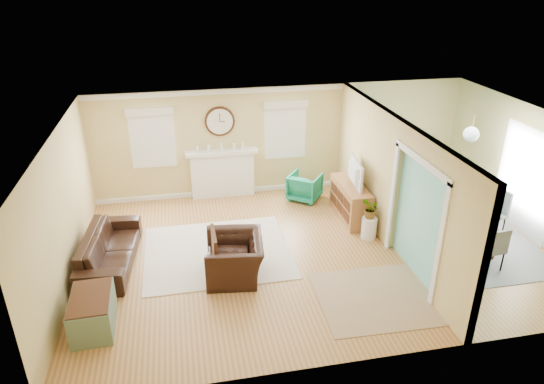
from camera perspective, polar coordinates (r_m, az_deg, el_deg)
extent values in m
plane|color=#8F5E36|center=(9.69, 5.03, -6.79)|extent=(9.00, 9.00, 0.00)
cube|color=tan|center=(11.78, 1.25, 6.20)|extent=(9.00, 0.02, 2.60)
cube|color=tan|center=(6.64, 12.65, -10.48)|extent=(9.00, 0.02, 2.60)
cube|color=tan|center=(8.99, -23.42, -2.16)|extent=(0.02, 6.00, 2.60)
cube|color=tan|center=(11.16, 28.11, 2.07)|extent=(0.02, 6.00, 2.60)
cube|color=white|center=(8.62, 5.67, 8.08)|extent=(9.00, 6.00, 0.02)
cube|color=tan|center=(10.77, 10.94, 3.91)|extent=(0.12, 3.20, 2.60)
cube|color=tan|center=(7.67, 21.59, -6.57)|extent=(0.12, 1.00, 2.60)
cube|color=tan|center=(8.29, 17.83, 4.84)|extent=(0.12, 1.80, 0.40)
cube|color=white|center=(9.48, 13.94, -0.69)|extent=(0.04, 0.12, 2.20)
cube|color=white|center=(8.09, 19.13, -6.09)|extent=(0.04, 0.12, 2.20)
cube|color=white|center=(8.33, 17.22, 3.52)|extent=(0.04, 1.92, 0.12)
cube|color=#74CDC6|center=(9.62, 14.34, 0.97)|extent=(0.02, 6.00, 2.60)
cube|color=white|center=(11.72, -5.84, 2.05)|extent=(1.50, 0.24, 1.10)
cube|color=white|center=(11.48, -5.95, 4.66)|extent=(1.70, 0.30, 0.08)
cube|color=black|center=(11.83, -5.88, 2.01)|extent=(0.85, 0.02, 0.75)
cube|color=gold|center=(11.76, -5.81, 1.45)|extent=(0.85, 0.02, 0.62)
cylinder|color=#402111|center=(11.37, -6.17, 8.27)|extent=(0.70, 0.06, 0.70)
cylinder|color=silver|center=(11.33, -6.15, 8.22)|extent=(0.60, 0.01, 0.60)
cube|color=black|center=(11.30, -6.17, 8.70)|extent=(0.02, 0.01, 0.20)
cube|color=black|center=(11.33, -5.85, 8.24)|extent=(0.12, 0.01, 0.02)
cube|color=white|center=(11.44, -13.89, 6.22)|extent=(0.90, 0.03, 1.30)
cube|color=white|center=(11.42, -13.89, 6.17)|extent=(1.00, 0.04, 1.40)
cube|color=silver|center=(11.20, -14.23, 9.16)|extent=(1.05, 0.10, 0.18)
cube|color=white|center=(11.70, 1.53, 7.35)|extent=(0.90, 0.03, 1.30)
cube|color=white|center=(11.67, 1.56, 7.30)|extent=(1.00, 0.04, 1.40)
cube|color=silver|center=(11.45, 1.64, 10.25)|extent=(1.05, 0.10, 0.18)
cube|color=white|center=(11.21, 27.79, 1.13)|extent=(0.03, 1.60, 2.10)
cube|color=white|center=(11.20, 27.67, 1.11)|extent=(0.03, 1.70, 2.20)
cylinder|color=gold|center=(9.93, 22.61, 7.65)|extent=(0.02, 0.02, 0.30)
sphere|color=white|center=(10.00, 22.38, 6.29)|extent=(0.30, 0.30, 0.30)
cube|color=silver|center=(9.64, -6.42, -6.99)|extent=(2.82, 2.44, 0.01)
cube|color=tan|center=(8.60, 12.67, -11.96)|extent=(2.18, 1.81, 0.01)
cube|color=slate|center=(10.74, 21.32, -5.16)|extent=(2.62, 3.28, 0.01)
imported|color=black|center=(9.57, -18.57, -6.35)|extent=(1.06, 2.27, 0.64)
imported|color=black|center=(8.75, -4.41, -7.71)|extent=(1.13, 1.25, 0.74)
imported|color=#006347|center=(11.58, 3.87, 0.63)|extent=(0.98, 0.99, 0.65)
cube|color=slate|center=(8.13, -20.34, -13.16)|extent=(0.64, 1.01, 0.55)
cube|color=#402111|center=(7.96, -20.65, -11.52)|extent=(0.61, 0.96, 0.02)
cube|color=#9B623A|center=(10.82, 9.20, -1.06)|extent=(0.48, 1.45, 0.80)
cube|color=#402111|center=(10.31, 8.78, -1.47)|extent=(0.01, 0.39, 0.22)
cube|color=#402111|center=(10.43, 8.68, -2.80)|extent=(0.01, 0.39, 0.22)
cube|color=#402111|center=(10.67, 8.01, -0.45)|extent=(0.01, 0.39, 0.22)
cube|color=#402111|center=(10.79, 7.92, -1.75)|extent=(0.01, 0.39, 0.22)
cube|color=#402111|center=(11.05, 7.29, 0.50)|extent=(0.01, 0.39, 0.22)
cube|color=#402111|center=(11.16, 7.22, -0.77)|extent=(0.01, 0.39, 0.22)
imported|color=black|center=(10.53, 9.35, 2.25)|extent=(0.23, 0.98, 0.56)
cylinder|color=white|center=(10.15, 11.34, -4.17)|extent=(0.31, 0.31, 0.46)
imported|color=#337F33|center=(9.95, 11.54, -1.97)|extent=(0.39, 0.43, 0.42)
imported|color=#402111|center=(10.61, 21.56, -3.81)|extent=(1.29, 1.84, 0.59)
cube|color=slate|center=(11.47, 18.92, -0.44)|extent=(0.49, 0.49, 0.05)
cube|color=slate|center=(11.38, 19.09, 0.65)|extent=(0.40, 0.15, 0.48)
cylinder|color=black|center=(11.77, 18.80, -0.99)|extent=(0.03, 0.03, 0.40)
cylinder|color=black|center=(11.57, 19.89, -1.61)|extent=(0.03, 0.03, 0.40)
cylinder|color=black|center=(11.56, 17.64, -1.31)|extent=(0.03, 0.03, 0.40)
cylinder|color=black|center=(11.36, 18.74, -1.95)|extent=(0.03, 0.03, 0.40)
cube|color=slate|center=(9.77, 24.41, -6.09)|extent=(0.42, 0.42, 0.05)
cube|color=slate|center=(9.66, 24.64, -4.92)|extent=(0.39, 0.09, 0.46)
cylinder|color=black|center=(9.68, 24.04, -7.82)|extent=(0.03, 0.03, 0.39)
cylinder|color=black|center=(9.88, 22.92, -6.93)|extent=(0.03, 0.03, 0.39)
cylinder|color=black|center=(9.88, 25.45, -7.45)|extent=(0.03, 0.03, 0.39)
cylinder|color=black|center=(10.07, 24.32, -6.59)|extent=(0.03, 0.03, 0.39)
cube|color=white|center=(10.26, 18.65, -3.13)|extent=(0.48, 0.48, 0.05)
cube|color=white|center=(10.14, 18.85, -1.79)|extent=(0.08, 0.45, 0.54)
cylinder|color=black|center=(10.42, 17.08, -4.07)|extent=(0.03, 0.03, 0.45)
cylinder|color=black|center=(10.60, 18.77, -3.78)|extent=(0.03, 0.03, 0.45)
cylinder|color=black|center=(10.15, 18.13, -5.01)|extent=(0.03, 0.03, 0.45)
cylinder|color=black|center=(10.35, 19.84, -4.70)|extent=(0.03, 0.03, 0.45)
cube|color=slate|center=(10.96, 24.51, -2.39)|extent=(0.49, 0.49, 0.05)
cube|color=slate|center=(10.85, 24.75, -1.17)|extent=(0.11, 0.44, 0.52)
cylinder|color=black|center=(11.08, 25.56, -3.77)|extent=(0.03, 0.03, 0.44)
cylinder|color=black|center=(10.84, 24.21, -4.12)|extent=(0.03, 0.03, 0.44)
cylinder|color=black|center=(11.29, 24.36, -2.99)|extent=(0.03, 0.03, 0.44)
cylinder|color=black|center=(11.06, 23.01, -3.31)|extent=(0.03, 0.03, 0.44)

